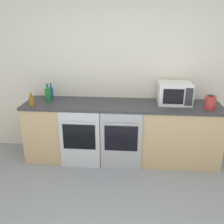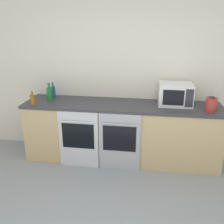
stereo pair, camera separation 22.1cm
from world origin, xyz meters
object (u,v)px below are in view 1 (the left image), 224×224
(oven_left, at_px, (79,140))
(bottle_green, at_px, (48,95))
(oven_right, at_px, (121,142))
(bottle_amber, at_px, (32,101))
(bottle_blue, at_px, (51,92))
(microwave, at_px, (174,93))
(kettle, at_px, (210,102))

(oven_left, distance_m, bottle_green, 0.85)
(oven_left, distance_m, oven_right, 0.59)
(bottle_amber, bearing_deg, bottle_green, 57.54)
(bottle_amber, bearing_deg, oven_right, -4.41)
(bottle_blue, xyz_separation_m, bottle_amber, (-0.15, -0.42, -0.01))
(microwave, distance_m, kettle, 0.51)
(kettle, bearing_deg, oven_left, -173.70)
(kettle, bearing_deg, bottle_amber, -177.69)
(bottle_blue, xyz_separation_m, kettle, (2.33, -0.32, 0.00))
(oven_right, bearing_deg, bottle_green, 162.74)
(oven_left, relative_size, kettle, 4.32)
(bottle_blue, bearing_deg, oven_right, -24.77)
(oven_left, distance_m, bottle_blue, 0.93)
(microwave, height_order, bottle_green, microwave)
(bottle_green, height_order, bottle_amber, bottle_green)
(oven_right, xyz_separation_m, bottle_green, (-1.12, 0.35, 0.57))
(microwave, relative_size, kettle, 2.38)
(oven_right, xyz_separation_m, kettle, (1.21, 0.20, 0.56))
(microwave, distance_m, bottle_blue, 1.88)
(oven_left, height_order, bottle_blue, bottle_blue)
(microwave, xyz_separation_m, bottle_green, (-1.87, -0.07, -0.05))
(bottle_green, bearing_deg, microwave, 2.06)
(oven_right, height_order, bottle_blue, bottle_blue)
(oven_right, relative_size, kettle, 4.32)
(bottle_blue, bearing_deg, bottle_green, -87.89)
(microwave, relative_size, bottle_green, 1.74)
(oven_left, xyz_separation_m, bottle_green, (-0.52, 0.35, 0.57))
(microwave, relative_size, bottle_blue, 1.98)
(bottle_green, relative_size, bottle_blue, 1.14)
(oven_left, xyz_separation_m, bottle_blue, (-0.53, 0.52, 0.55))
(bottle_blue, bearing_deg, oven_left, -44.34)
(oven_right, distance_m, microwave, 1.06)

